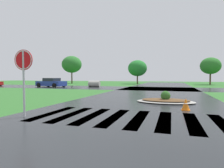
# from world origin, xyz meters

# --- Properties ---
(asphalt_roadway) EXTENTS (9.03, 80.00, 0.01)m
(asphalt_roadway) POSITION_xyz_m (0.00, 10.00, 0.00)
(asphalt_roadway) COLOR #232628
(asphalt_roadway) RESTS_ON ground
(asphalt_cross_road) EXTENTS (90.00, 8.13, 0.01)m
(asphalt_cross_road) POSITION_xyz_m (0.00, 22.47, 0.00)
(asphalt_cross_road) COLOR #232628
(asphalt_cross_road) RESTS_ON ground
(crosswalk_stripes) EXTENTS (6.75, 3.25, 0.01)m
(crosswalk_stripes) POSITION_xyz_m (-0.00, 4.51, 0.00)
(crosswalk_stripes) COLOR white
(crosswalk_stripes) RESTS_ON ground
(stop_sign) EXTENTS (0.76, 0.09, 2.52)m
(stop_sign) POSITION_xyz_m (-3.68, 3.48, 1.87)
(stop_sign) COLOR #B2B5BA
(stop_sign) RESTS_ON ground
(median_island) EXTENTS (3.35, 2.08, 0.68)m
(median_island) POSITION_xyz_m (1.24, 9.33, 0.13)
(median_island) COLOR #9E9B93
(median_island) RESTS_ON ground
(car_white_sedan) EXTENTS (4.56, 2.66, 1.32)m
(car_white_sedan) POSITION_xyz_m (-15.33, 21.80, 0.62)
(car_white_sedan) COLOR navy
(car_white_sedan) RESTS_ON ground
(drainage_pipe_stack) EXTENTS (1.69, 1.07, 0.93)m
(drainage_pipe_stack) POSITION_xyz_m (-9.25, 23.59, 0.47)
(drainage_pipe_stack) COLOR #9E9B93
(drainage_pipe_stack) RESTS_ON ground
(traffic_cone) EXTENTS (0.36, 0.36, 0.55)m
(traffic_cone) POSITION_xyz_m (2.19, 6.88, 0.26)
(traffic_cone) COLOR orange
(traffic_cone) RESTS_ON ground
(background_treeline) EXTENTS (47.70, 6.30, 6.21)m
(background_treeline) POSITION_xyz_m (1.23, 36.94, 3.71)
(background_treeline) COLOR #4C3823
(background_treeline) RESTS_ON ground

